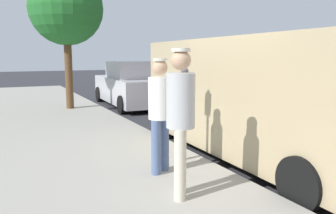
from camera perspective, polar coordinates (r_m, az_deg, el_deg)
name	(u,v)px	position (r m, az deg, el deg)	size (l,w,h in m)	color
ground_plane	(265,164)	(6.18, 15.92, -9.21)	(80.00, 80.00, 0.00)	#2D2D33
sidewalk_slab	(53,196)	(4.72, -18.75, -14.02)	(5.00, 32.00, 0.15)	#9E998E
parking_meter_near	(185,98)	(5.50, 2.81, 1.55)	(0.14, 0.18, 1.52)	gray
pedestrian_in_gray	(181,113)	(4.01, 2.13, -1.02)	(0.34, 0.34, 1.79)	beige
pedestrian_in_white	(160,108)	(4.89, -1.32, -0.23)	(0.34, 0.34, 1.67)	#4C608C
parked_van	(255,94)	(6.40, 14.42, 2.05)	(2.20, 5.23, 2.15)	tan
parked_sedan_behind	(132,86)	(12.71, -5.98, 3.55)	(2.08, 4.46, 1.65)	#BCBCC1
street_tree	(66,9)	(11.57, -16.72, 15.48)	(2.31, 2.31, 4.34)	brown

